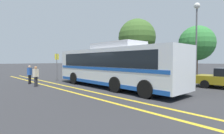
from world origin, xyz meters
TOP-DOWN VIEW (x-y plane):
  - ground_plane at (0.00, 0.00)m, footprint 220.00×220.00m
  - lane_strip_0 at (-0.24, -2.00)m, footprint 31.20×0.20m
  - lane_strip_1 at (-0.24, -3.03)m, footprint 31.20×0.20m
  - curb_strip at (-0.24, 6.95)m, footprint 39.20×0.36m
  - transit_bus at (-0.22, 0.20)m, footprint 11.56×2.86m
  - parked_car_0 at (-10.82, 5.72)m, footprint 4.14×2.21m
  - parked_car_1 at (-4.64, 6.15)m, footprint 4.73×1.82m
  - parked_car_2 at (0.91, 5.88)m, footprint 4.02×2.16m
  - pedestrian_0 at (-6.45, -3.69)m, footprint 0.45×0.45m
  - pedestrian_1 at (-4.47, -3.87)m, footprint 0.39×0.47m
  - bus_stop_sign at (-6.74, -1.07)m, footprint 0.07×0.40m
  - street_lamp at (2.77, 8.04)m, footprint 0.54×0.54m
  - tree_0 at (-5.37, 9.46)m, footprint 4.87×4.87m
  - tree_1 at (1.80, 10.63)m, footprint 3.69×3.69m

SIDE VIEW (x-z plane):
  - ground_plane at x=0.00m, z-range 0.00..0.00m
  - lane_strip_0 at x=-0.24m, z-range 0.00..0.01m
  - lane_strip_1 at x=-0.24m, z-range 0.00..0.01m
  - curb_strip at x=-0.24m, z-range 0.00..0.15m
  - parked_car_1 at x=-4.64m, z-range 0.02..1.38m
  - parked_car_0 at x=-10.82m, z-range -0.01..1.51m
  - parked_car_2 at x=0.91m, z-range -0.01..1.55m
  - pedestrian_1 at x=-4.47m, z-range 0.10..1.67m
  - pedestrian_0 at x=-6.45m, z-range 0.10..1.69m
  - transit_bus at x=-0.22m, z-range 0.00..3.30m
  - bus_stop_sign at x=-6.74m, z-range 0.34..3.05m
  - tree_1 at x=1.80m, z-range 1.00..6.71m
  - tree_0 at x=-5.37m, z-range 1.29..8.76m
  - street_lamp at x=2.77m, z-range 1.72..9.03m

